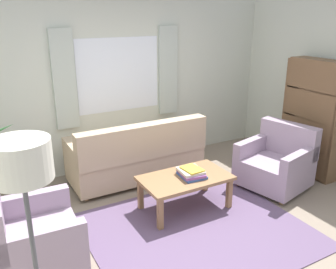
% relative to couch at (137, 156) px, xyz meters
% --- Properties ---
extents(ground_plane, '(6.24, 6.24, 0.00)m').
position_rel_couch_xyz_m(ground_plane, '(0.03, -1.53, -0.37)').
color(ground_plane, gray).
extents(wall_back, '(5.32, 0.12, 2.60)m').
position_rel_couch_xyz_m(wall_back, '(0.03, 0.73, 0.93)').
color(wall_back, beige).
rests_on(wall_back, ground_plane).
extents(window_with_curtains, '(1.98, 0.07, 1.40)m').
position_rel_couch_xyz_m(window_with_curtains, '(0.03, 0.65, 1.08)').
color(window_with_curtains, white).
extents(area_rug, '(2.36, 2.06, 0.01)m').
position_rel_couch_xyz_m(area_rug, '(0.03, -1.53, -0.36)').
color(area_rug, '#604C6B').
rests_on(area_rug, ground_plane).
extents(couch, '(1.90, 0.82, 0.92)m').
position_rel_couch_xyz_m(couch, '(0.00, 0.00, 0.00)').
color(couch, tan).
rests_on(couch, ground_plane).
extents(armchair_left, '(0.86, 0.87, 0.88)m').
position_rel_couch_xyz_m(armchair_left, '(-1.71, -1.31, -0.01)').
color(armchair_left, '#998499').
rests_on(armchair_left, ground_plane).
extents(armchair_right, '(0.99, 1.00, 0.88)m').
position_rel_couch_xyz_m(armchair_right, '(1.61, -1.14, -0.01)').
color(armchair_right, '#998499').
rests_on(armchair_right, ground_plane).
extents(coffee_table, '(1.10, 0.64, 0.44)m').
position_rel_couch_xyz_m(coffee_table, '(0.17, -1.04, 0.01)').
color(coffee_table, olive).
rests_on(coffee_table, ground_plane).
extents(book_stack_on_table, '(0.31, 0.36, 0.11)m').
position_rel_couch_xyz_m(book_stack_on_table, '(0.24, -1.07, 0.12)').
color(book_stack_on_table, '#335199').
rests_on(book_stack_on_table, coffee_table).
extents(bookshelf, '(0.30, 0.94, 1.72)m').
position_rel_couch_xyz_m(bookshelf, '(2.38, -1.03, 0.53)').
color(bookshelf, brown).
rests_on(bookshelf, ground_plane).
extents(standing_lamp, '(0.35, 0.35, 1.69)m').
position_rel_couch_xyz_m(standing_lamp, '(-1.78, -2.38, 1.06)').
color(standing_lamp, '#4C4C51').
rests_on(standing_lamp, ground_plane).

